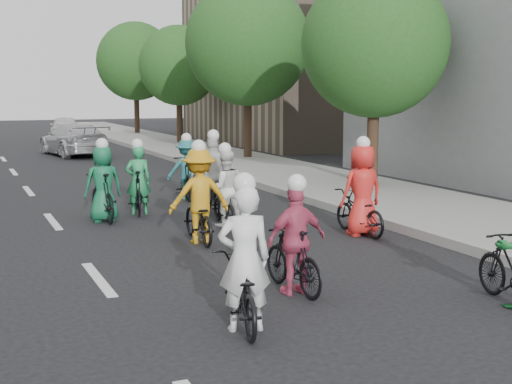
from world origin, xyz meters
TOP-DOWN VIEW (x-y plane):
  - ground at (0.00, 0.00)m, footprint 120.00×120.00m
  - sidewalk_right at (8.00, 10.00)m, footprint 4.00×80.00m
  - curb_right at (6.05, 10.00)m, footprint 0.18×80.00m
  - bldg_se at (16.00, 24.00)m, footprint 10.00×14.00m
  - tree_r_0 at (8.80, 6.60)m, footprint 4.00×4.00m
  - tree_r_1 at (8.80, 15.60)m, footprint 4.80×4.80m
  - tree_r_2 at (8.80, 24.60)m, footprint 4.00×4.00m
  - tree_r_3 at (8.80, 33.60)m, footprint 4.80×4.80m
  - cyclist_0 at (1.12, -2.81)m, footprint 0.86×1.66m
  - cyclist_2 at (2.16, 1.86)m, footprint 1.14×1.70m
  - cyclist_3 at (2.31, -1.74)m, footprint 0.89×1.50m
  - cyclist_4 at (5.20, 1.31)m, footprint 0.86×1.62m
  - cyclist_5 at (1.88, 5.24)m, footprint 0.76×1.71m
  - cyclist_6 at (3.15, 3.19)m, footprint 0.80×1.57m
  - cyclist_7 at (3.53, 6.91)m, footprint 1.07×1.88m
  - cyclist_8 at (3.41, 4.58)m, footprint 1.07×1.78m
  - cyclist_9 at (1.00, 4.67)m, footprint 0.81×1.74m
  - follow_car_lead at (2.87, 20.52)m, footprint 2.60×4.90m
  - follow_car_trail at (4.04, 31.10)m, footprint 2.03×4.06m

SIDE VIEW (x-z plane):
  - ground at x=0.00m, z-range 0.00..0.00m
  - sidewalk_right at x=8.00m, z-range 0.00..0.15m
  - curb_right at x=6.05m, z-range 0.00..0.18m
  - cyclist_0 at x=1.12m, z-range -0.33..1.49m
  - cyclist_5 at x=1.88m, z-range -0.25..1.43m
  - cyclist_3 at x=2.31m, z-range -0.22..1.41m
  - cyclist_6 at x=3.15m, z-range -0.24..1.45m
  - cyclist_8 at x=3.41m, z-range -0.29..1.59m
  - cyclist_9 at x=1.00m, z-range -0.23..1.52m
  - cyclist_7 at x=3.53m, z-range -0.18..1.49m
  - cyclist_4 at x=5.20m, z-range -0.28..1.60m
  - follow_car_trail at x=4.04m, z-range 0.00..1.33m
  - follow_car_lead at x=2.87m, z-range 0.00..1.35m
  - cyclist_2 at x=2.16m, z-range -0.24..1.62m
  - tree_r_0 at x=8.80m, z-range 0.98..6.95m
  - tree_r_2 at x=8.80m, z-range 0.98..6.95m
  - bldg_se at x=16.00m, z-range 0.00..8.00m
  - tree_r_1 at x=8.80m, z-range 1.05..7.98m
  - tree_r_3 at x=8.80m, z-range 1.05..7.98m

